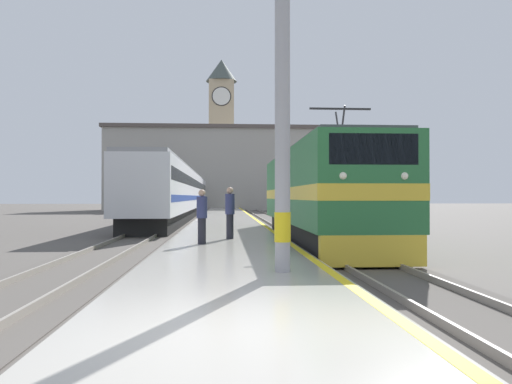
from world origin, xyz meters
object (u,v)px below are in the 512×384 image
object	(u,v)px
locomotive_train	(319,195)
second_waiting_passenger	(230,211)
catenary_mast	(286,81)
passenger_train	(180,193)
clock_tower	(221,129)
person_on_platform	(202,215)

from	to	relation	value
locomotive_train	second_waiting_passenger	world-z (taller)	locomotive_train
catenary_mast	locomotive_train	bearing A→B (deg)	75.29
locomotive_train	passenger_train	world-z (taller)	locomotive_train
second_waiting_passenger	clock_tower	bearing A→B (deg)	90.51
person_on_platform	second_waiting_passenger	world-z (taller)	second_waiting_passenger
locomotive_train	clock_tower	size ratio (longest dim) A/B	0.60
locomotive_train	second_waiting_passenger	distance (m)	4.05
passenger_train	clock_tower	bearing A→B (deg)	84.85
clock_tower	person_on_platform	bearing A→B (deg)	-90.30
catenary_mast	clock_tower	size ratio (longest dim) A/B	0.32
passenger_train	person_on_platform	xyz separation A→B (m)	(3.13, -28.03, -0.91)
locomotive_train	person_on_platform	world-z (taller)	locomotive_train
catenary_mast	second_waiting_passenger	distance (m)	8.52
passenger_train	second_waiting_passenger	size ratio (longest dim) A/B	23.39
person_on_platform	clock_tower	distance (m)	67.66
locomotive_train	clock_tower	world-z (taller)	clock_tower
passenger_train	catenary_mast	distance (m)	34.48
passenger_train	catenary_mast	size ratio (longest dim) A/B	5.53
locomotive_train	person_on_platform	distance (m)	5.87
catenary_mast	person_on_platform	distance (m)	6.98
passenger_train	person_on_platform	distance (m)	28.22
passenger_train	catenary_mast	xyz separation A→B (m)	(5.09, -34.04, 2.04)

